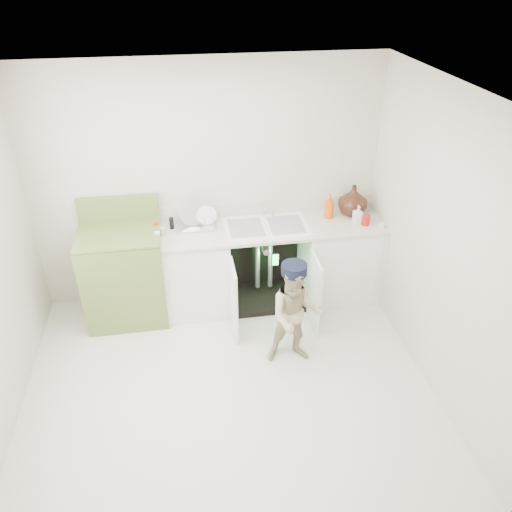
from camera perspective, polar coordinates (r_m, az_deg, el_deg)
The scene contains 5 objects.
ground at distance 4.56m, azimuth -3.19°, elevation -14.49°, with size 3.50×3.50×0.00m, color silver.
room_shell at distance 3.76m, azimuth -3.75°, elevation -1.17°, with size 6.00×5.50×1.26m.
counter_run at distance 5.26m, azimuth 1.39°, elevation -0.67°, with size 2.44×1.02×1.22m.
avocado_stove at distance 5.18m, azimuth -14.76°, elevation -1.95°, with size 0.79×0.65×1.22m.
repair_worker at distance 4.47m, azimuth 4.53°, elevation -6.62°, with size 0.52×0.83×1.03m.
Camera 1 is at (-0.27, -3.15, 3.28)m, focal length 35.00 mm.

